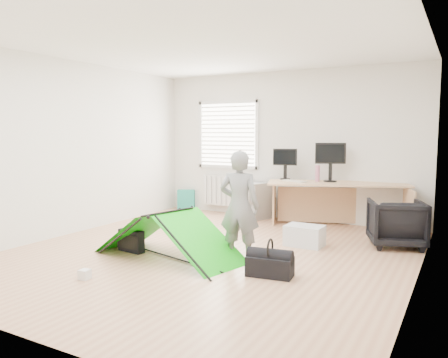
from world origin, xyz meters
The scene contains 18 objects.
ground centered at (0.00, 0.00, 0.00)m, with size 5.50×5.50×0.00m, color tan.
back_wall centered at (0.00, 2.75, 1.35)m, with size 5.00×0.02×2.70m, color silver.
window centered at (-1.20, 2.71, 1.55)m, with size 1.20×0.06×1.20m, color silver.
radiator centered at (-1.20, 2.67, 0.45)m, with size 1.00×0.12×0.60m, color silver.
desk centered at (1.06, 2.34, 0.38)m, with size 2.25×0.72×0.77m, color tan.
filing_cabinet centered at (-0.51, 2.41, 0.34)m, with size 0.43×0.58×0.67m, color gray.
monitor_left centered at (0.14, 2.36, 0.97)m, with size 0.42×0.09×0.40m, color black.
monitor_right centered at (0.93, 2.40, 1.01)m, with size 0.50×0.11×0.48m, color black.
keyboard centered at (0.40, 2.12, 0.78)m, with size 0.44×0.15×0.02m, color beige.
thermos centered at (0.73, 2.33, 0.90)m, with size 0.08×0.08×0.27m, color #B2647D.
office_chair centered at (2.10, 1.57, 0.33)m, with size 0.70×0.73×0.66m, color black.
person centered at (0.50, -0.12, 0.69)m, with size 0.50×0.33×1.37m, color slate.
kite centered at (-0.35, -0.42, 0.29)m, with size 1.90×0.83×0.59m, color #13B411, non-canonical shape.
storage_crate centered at (0.97, 0.99, 0.14)m, with size 0.51×0.36×0.29m, color silver.
tote_bag centered at (-2.14, 2.62, 0.20)m, with size 0.34×0.15×0.41m, color teal.
laptop_bag centered at (-0.95, -0.44, 0.15)m, with size 0.39×0.12×0.29m, color black.
white_box centered at (-0.65, -1.54, 0.05)m, with size 0.11×0.11×0.11m, color silver.
duffel_bag centered at (1.06, -0.46, 0.11)m, with size 0.50×0.26×0.22m, color black.
Camera 1 is at (2.90, -4.82, 1.58)m, focal length 35.00 mm.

